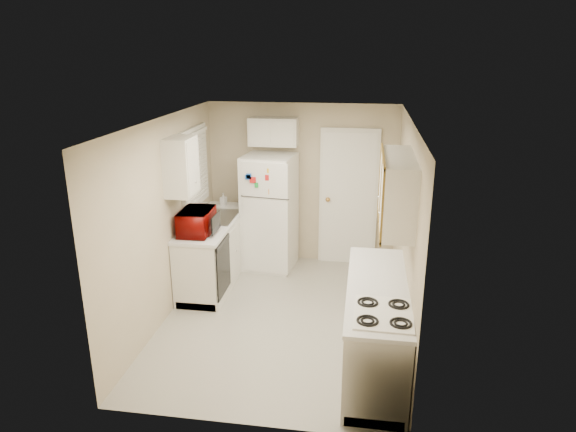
# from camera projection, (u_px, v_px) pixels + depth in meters

# --- Properties ---
(floor) EXTENTS (3.80, 3.80, 0.00)m
(floor) POSITION_uv_depth(u_px,v_px,m) (282.00, 318.00, 6.29)
(floor) COLOR beige
(floor) RESTS_ON ground
(ceiling) EXTENTS (3.80, 3.80, 0.00)m
(ceiling) POSITION_uv_depth(u_px,v_px,m) (281.00, 120.00, 5.54)
(ceiling) COLOR white
(ceiling) RESTS_ON floor
(wall_left) EXTENTS (3.80, 3.80, 0.00)m
(wall_left) POSITION_uv_depth(u_px,v_px,m) (166.00, 219.00, 6.11)
(wall_left) COLOR #C0B294
(wall_left) RESTS_ON floor
(wall_right) EXTENTS (3.80, 3.80, 0.00)m
(wall_right) POSITION_uv_depth(u_px,v_px,m) (405.00, 232.00, 5.71)
(wall_right) COLOR #C0B294
(wall_right) RESTS_ON floor
(wall_back) EXTENTS (2.80, 2.80, 0.00)m
(wall_back) POSITION_uv_depth(u_px,v_px,m) (302.00, 184.00, 7.69)
(wall_back) COLOR #C0B294
(wall_back) RESTS_ON floor
(wall_front) EXTENTS (2.80, 2.80, 0.00)m
(wall_front) POSITION_uv_depth(u_px,v_px,m) (243.00, 302.00, 4.13)
(wall_front) COLOR #C0B294
(wall_front) RESTS_ON floor
(left_counter) EXTENTS (0.60, 1.80, 0.90)m
(left_counter) POSITION_uv_depth(u_px,v_px,m) (214.00, 251.00, 7.15)
(left_counter) COLOR silver
(left_counter) RESTS_ON floor
(dishwasher) EXTENTS (0.03, 0.58, 0.72)m
(dishwasher) POSITION_uv_depth(u_px,v_px,m) (223.00, 267.00, 6.53)
(dishwasher) COLOR black
(dishwasher) RESTS_ON floor
(sink) EXTENTS (0.54, 0.74, 0.16)m
(sink) POSITION_uv_depth(u_px,v_px,m) (216.00, 220.00, 7.16)
(sink) COLOR gray
(sink) RESTS_ON left_counter
(microwave) EXTENTS (0.57, 0.33, 0.37)m
(microwave) POSITION_uv_depth(u_px,v_px,m) (197.00, 222.00, 6.48)
(microwave) COLOR #890A06
(microwave) RESTS_ON left_counter
(soap_bottle) EXTENTS (0.10, 0.10, 0.18)m
(soap_bottle) POSITION_uv_depth(u_px,v_px,m) (223.00, 199.00, 7.66)
(soap_bottle) COLOR silver
(soap_bottle) RESTS_ON left_counter
(window_blinds) EXTENTS (0.10, 0.98, 1.08)m
(window_blinds) POSITION_uv_depth(u_px,v_px,m) (195.00, 167.00, 6.97)
(window_blinds) COLOR silver
(window_blinds) RESTS_ON wall_left
(upper_cabinet_left) EXTENTS (0.30, 0.45, 0.70)m
(upper_cabinet_left) POSITION_uv_depth(u_px,v_px,m) (181.00, 167.00, 6.11)
(upper_cabinet_left) COLOR silver
(upper_cabinet_left) RESTS_ON wall_left
(refrigerator) EXTENTS (0.78, 0.76, 1.70)m
(refrigerator) POSITION_uv_depth(u_px,v_px,m) (270.00, 212.00, 7.52)
(refrigerator) COLOR white
(refrigerator) RESTS_ON floor
(cabinet_over_fridge) EXTENTS (0.70, 0.30, 0.40)m
(cabinet_over_fridge) POSITION_uv_depth(u_px,v_px,m) (274.00, 132.00, 7.36)
(cabinet_over_fridge) COLOR silver
(cabinet_over_fridge) RESTS_ON wall_back
(interior_door) EXTENTS (0.86, 0.06, 2.08)m
(interior_door) POSITION_uv_depth(u_px,v_px,m) (348.00, 198.00, 7.61)
(interior_door) COLOR white
(interior_door) RESTS_ON floor
(right_counter) EXTENTS (0.60, 2.00, 0.90)m
(right_counter) POSITION_uv_depth(u_px,v_px,m) (375.00, 325.00, 5.24)
(right_counter) COLOR silver
(right_counter) RESTS_ON floor
(stove) EXTENTS (0.53, 0.65, 0.78)m
(stove) POSITION_uv_depth(u_px,v_px,m) (380.00, 364.00, 4.71)
(stove) COLOR white
(stove) RESTS_ON floor
(upper_cabinet_right) EXTENTS (0.30, 1.20, 0.70)m
(upper_cabinet_right) POSITION_uv_depth(u_px,v_px,m) (398.00, 191.00, 5.07)
(upper_cabinet_right) COLOR silver
(upper_cabinet_right) RESTS_ON wall_right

